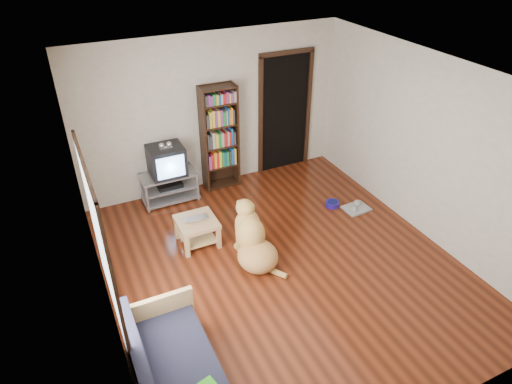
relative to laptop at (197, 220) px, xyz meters
name	(u,v)px	position (x,y,z in m)	size (l,w,h in m)	color
ground	(282,265)	(0.87, -0.93, -0.41)	(5.00, 5.00, 0.00)	#612410
ceiling	(289,79)	(0.87, -0.93, 2.19)	(5.00, 5.00, 0.00)	white
wall_back	(212,113)	(0.87, 1.57, 0.89)	(4.50, 4.50, 0.00)	beige
wall_front	(435,329)	(0.87, -3.43, 0.89)	(4.50, 4.50, 0.00)	beige
wall_left	(95,231)	(-1.38, -0.93, 0.89)	(5.00, 5.00, 0.00)	beige
wall_right	(427,148)	(3.12, -0.93, 0.89)	(5.00, 5.00, 0.00)	beige
laptop	(197,220)	(0.00, 0.00, 0.00)	(0.35, 0.23, 0.03)	silver
dog_bowl	(332,204)	(2.30, 0.00, -0.37)	(0.22, 0.22, 0.08)	#23148E
grey_rag	(356,208)	(2.60, -0.25, -0.40)	(0.40, 0.32, 0.03)	gray
window	(101,243)	(-1.36, -1.43, 1.09)	(0.03, 1.46, 1.70)	white
doorway	(285,110)	(2.22, 1.55, 0.71)	(1.03, 0.05, 2.19)	black
tv_stand	(169,186)	(-0.03, 1.32, -0.14)	(0.90, 0.45, 0.50)	#99999E
crt_tv	(166,160)	(-0.03, 1.34, 0.33)	(0.55, 0.52, 0.58)	black
bookshelf	(219,133)	(0.92, 1.41, 0.59)	(0.60, 0.30, 1.80)	black
coffee_table	(197,227)	(0.00, 0.03, -0.13)	(0.55, 0.55, 0.40)	tan
dog	(253,241)	(0.56, -0.65, -0.10)	(0.55, 1.05, 0.87)	#B78646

